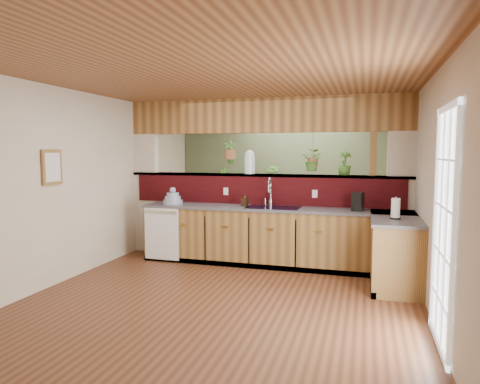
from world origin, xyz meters
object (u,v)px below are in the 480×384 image
(faucet, at_px, (270,191))
(shelving_console, at_px, (248,211))
(paper_towel, at_px, (396,209))
(soap_dispenser, at_px, (245,200))
(coffee_maker, at_px, (358,202))
(dish_stack, at_px, (173,199))
(glass_jar, at_px, (249,162))

(faucet, relative_size, shelving_console, 0.31)
(paper_towel, bearing_deg, shelving_console, 133.10)
(shelving_console, bearing_deg, soap_dispenser, -65.49)
(soap_dispenser, height_order, coffee_maker, coffee_maker)
(soap_dispenser, bearing_deg, dish_stack, -175.76)
(paper_towel, distance_m, shelving_console, 4.05)
(soap_dispenser, height_order, glass_jar, glass_jar)
(dish_stack, height_order, paper_towel, paper_towel)
(faucet, xyz_separation_m, paper_towel, (1.81, -0.82, -0.11))
(faucet, bearing_deg, glass_jar, 150.80)
(dish_stack, xyz_separation_m, coffee_maker, (2.89, 0.07, 0.04))
(paper_towel, distance_m, glass_jar, 2.49)
(faucet, distance_m, coffee_maker, 1.35)
(glass_jar, height_order, shelving_console, glass_jar)
(faucet, height_order, coffee_maker, faucet)
(paper_towel, relative_size, glass_jar, 0.73)
(paper_towel, bearing_deg, glass_jar, 154.79)
(coffee_maker, bearing_deg, shelving_console, 145.68)
(faucet, distance_m, soap_dispenser, 0.42)
(faucet, xyz_separation_m, soap_dispenser, (-0.37, -0.14, -0.14))
(faucet, relative_size, dish_stack, 1.41)
(faucet, bearing_deg, soap_dispenser, -159.74)
(faucet, height_order, dish_stack, faucet)
(dish_stack, xyz_separation_m, soap_dispenser, (1.19, 0.09, 0.01))
(dish_stack, height_order, glass_jar, glass_jar)
(coffee_maker, distance_m, glass_jar, 1.85)
(paper_towel, height_order, glass_jar, glass_jar)
(soap_dispenser, relative_size, paper_towel, 0.70)
(faucet, height_order, paper_towel, faucet)
(coffee_maker, bearing_deg, glass_jar, 178.46)
(dish_stack, height_order, soap_dispenser, dish_stack)
(soap_dispenser, xyz_separation_m, glass_jar, (-0.02, 0.35, 0.58))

